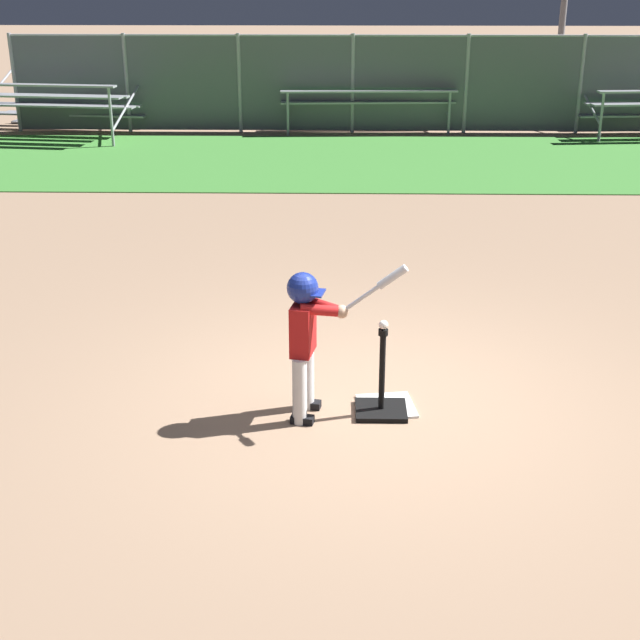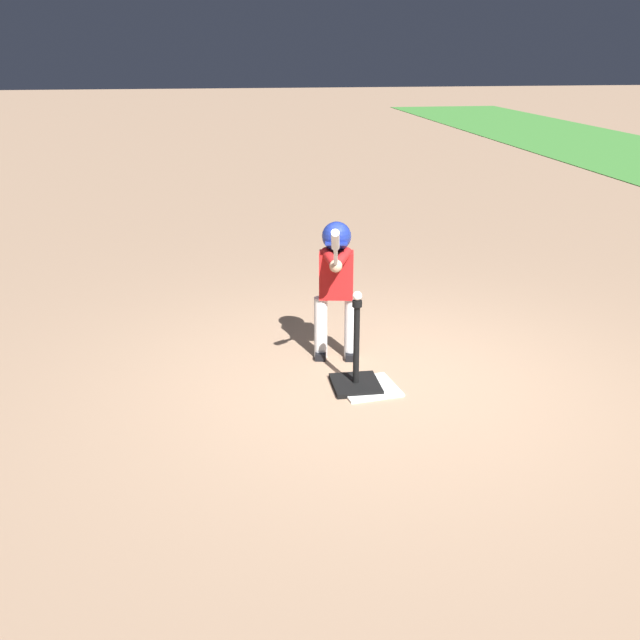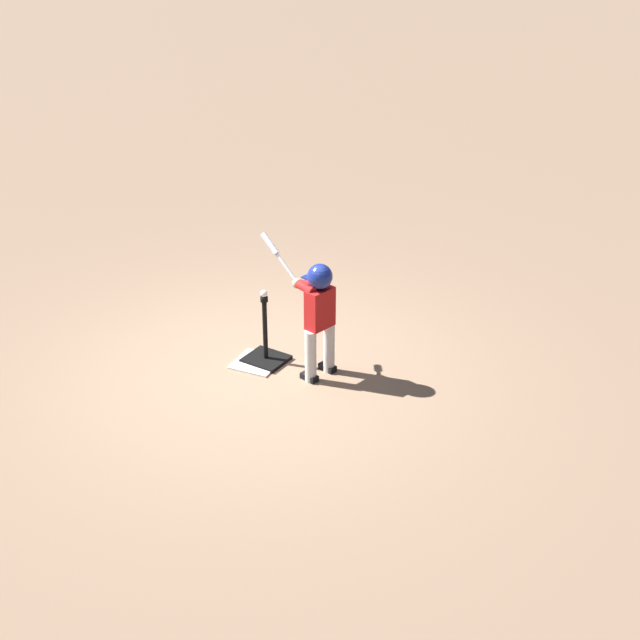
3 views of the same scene
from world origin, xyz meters
name	(u,v)px [view 1 (image 1 of 3)]	position (x,y,z in m)	size (l,w,h in m)	color
ground_plane	(372,400)	(0.00, 0.00, 0.00)	(90.00, 90.00, 0.00)	#93755B
grass_outfield_strip	(354,161)	(0.00, 9.37, 0.01)	(56.00, 4.78, 0.02)	#3D7F33
backstop_fence	(353,81)	(0.00, 12.31, 1.05)	(14.15, 0.08, 2.00)	#9E9EA3
home_plate	(387,406)	(0.11, -0.12, 0.01)	(0.44, 0.44, 0.02)	white
batting_tee	(381,400)	(0.06, -0.22, 0.11)	(0.41, 0.37, 0.73)	black
batter_child	(307,327)	(-0.53, -0.28, 0.77)	(0.91, 0.39, 1.32)	silver
baseball	(383,325)	(0.06, -0.22, 0.76)	(0.07, 0.07, 0.07)	white
bleachers_left_center	(60,106)	(-6.03, 11.96, 0.58)	(3.56, 2.95, 1.19)	#93969E
bleachers_far_right	(366,108)	(0.30, 12.74, 0.45)	(3.71, 1.86, 0.93)	#93969E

